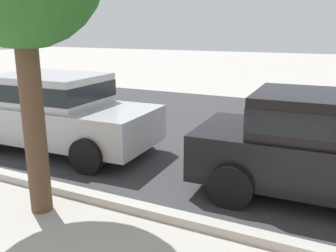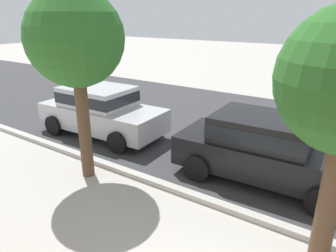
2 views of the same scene
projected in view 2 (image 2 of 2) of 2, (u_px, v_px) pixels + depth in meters
street_surface at (332, 147)px, 9.09m from camera, size 60.00×9.00×0.01m
curb_stone at (295, 232)px, 5.48m from camera, size 60.00×0.20×0.12m
street_tree_near_bench at (76, 40)px, 6.48m from camera, size 2.08×2.08×4.26m
parked_car_silver at (101, 109)px, 9.82m from camera, size 4.16×2.04×1.56m
parked_car_black at (265, 147)px, 7.06m from camera, size 4.16×2.04×1.56m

